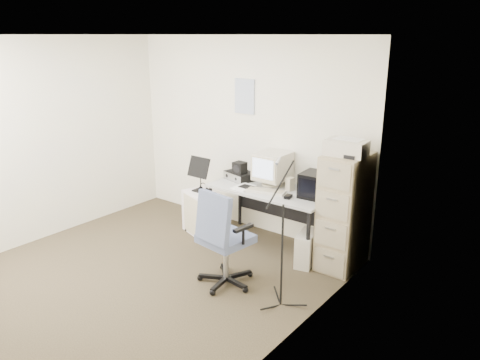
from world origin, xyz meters
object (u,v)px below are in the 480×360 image
Objects in this scene: office_chair at (226,237)px; side_cart at (202,212)px; filing_cabinet at (344,212)px; desk at (270,217)px.

office_chair reaches higher than side_cart.
office_chair is at bearing -18.93° from side_cart.
filing_cabinet reaches higher than office_chair.
filing_cabinet is 2.35× the size of side_cart.
office_chair is at bearing -81.11° from desk.
side_cart is (-1.89, -0.24, -0.37)m from filing_cabinet.
filing_cabinet is at bearing 61.79° from office_chair.
desk is 0.97m from side_cart.
filing_cabinet reaches higher than desk.
side_cart is (-1.10, 0.85, -0.25)m from office_chair.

